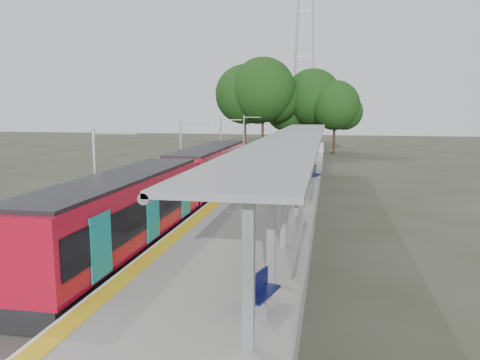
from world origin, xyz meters
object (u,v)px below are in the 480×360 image
(bench_far, at_px, (312,164))
(info_pillar_near, at_px, (295,199))
(litter_bin, at_px, (303,180))
(bench_near, at_px, (260,291))
(train, at_px, (177,186))
(info_pillar_far, at_px, (306,164))
(bench_mid, at_px, (314,174))

(bench_far, height_order, info_pillar_near, info_pillar_near)
(litter_bin, bearing_deg, bench_near, -90.13)
(train, distance_m, litter_bin, 9.55)
(info_pillar_far, bearing_deg, bench_near, -82.67)
(bench_mid, bearing_deg, info_pillar_near, -77.60)
(info_pillar_far, bearing_deg, litter_bin, -81.90)
(bench_near, height_order, info_pillar_far, info_pillar_far)
(info_pillar_near, relative_size, info_pillar_far, 0.97)
(train, xyz_separation_m, bench_mid, (7.10, 9.51, -0.45))
(bench_near, relative_size, info_pillar_far, 0.75)
(bench_mid, bearing_deg, bench_near, -76.39)
(bench_near, relative_size, bench_mid, 0.85)
(bench_near, distance_m, info_pillar_near, 11.26)
(bench_near, height_order, info_pillar_near, info_pillar_near)
(bench_mid, xyz_separation_m, info_pillar_near, (-0.54, -10.76, 0.23))
(bench_far, bearing_deg, info_pillar_far, -104.43)
(bench_far, height_order, info_pillar_far, info_pillar_far)
(info_pillar_far, relative_size, litter_bin, 1.95)
(train, relative_size, bench_near, 18.73)
(bench_near, height_order, bench_far, bench_far)
(bench_near, xyz_separation_m, bench_far, (0.29, 27.99, 0.11))
(info_pillar_far, bearing_deg, bench_mid, -72.07)
(info_pillar_far, bearing_deg, info_pillar_near, -82.17)
(bench_mid, relative_size, info_pillar_near, 0.91)
(info_pillar_far, xyz_separation_m, litter_bin, (0.10, -6.25, -0.35))
(train, height_order, bench_mid, train)
(bench_mid, bearing_deg, train, -111.43)
(train, relative_size, bench_mid, 15.92)
(bench_mid, bearing_deg, litter_bin, -88.14)
(bench_near, distance_m, litter_bin, 19.48)
(train, distance_m, bench_mid, 11.88)
(litter_bin, bearing_deg, info_pillar_near, -89.58)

